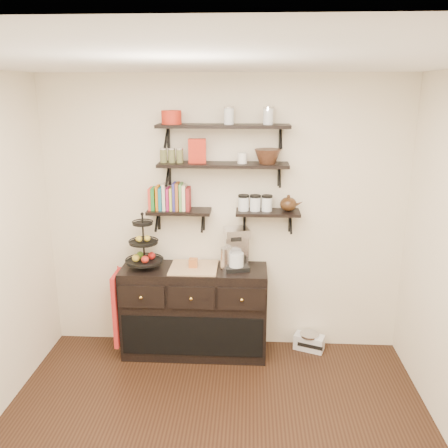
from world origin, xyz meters
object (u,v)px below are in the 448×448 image
fruit_stand (144,249)px  coffee_maker (236,249)px  radio (309,342)px  sideboard (195,311)px

fruit_stand → coffee_maker: 0.88m
coffee_maker → radio: coffee_maker is taller
sideboard → coffee_maker: size_ratio=3.44×
fruit_stand → coffee_maker: bearing=1.6°
fruit_stand → coffee_maker: fruit_stand is taller
sideboard → radio: sideboard is taller
fruit_stand → radio: bearing=3.7°
sideboard → radio: 1.21m
radio → sideboard: bearing=-153.9°
sideboard → coffee_maker: bearing=3.9°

